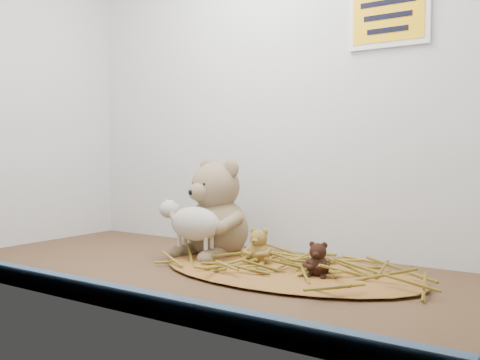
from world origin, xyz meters
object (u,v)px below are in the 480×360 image
Objects in this scene: main_teddy at (217,208)px; toy_lamb at (195,224)px; mini_teddy_brown at (318,258)px; mini_teddy_tan at (259,245)px.

main_teddy reaches higher than toy_lamb.
mini_teddy_brown is (30.67, -8.50, -7.25)cm from main_teddy.
main_teddy reaches higher than mini_teddy_brown.
main_teddy is 3.04× the size of mini_teddy_tan.
toy_lamb is 30.98cm from mini_teddy_brown.
toy_lamb is 2.17× the size of mini_teddy_tan.
toy_lamb is 15.71cm from mini_teddy_tan.
mini_teddy_tan is at bearing 13.51° from toy_lamb.
mini_teddy_brown is at bearing -0.13° from toy_lamb.
mini_teddy_tan is at bearing 155.38° from mini_teddy_brown.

